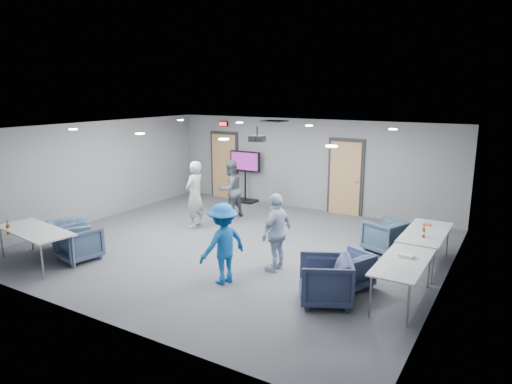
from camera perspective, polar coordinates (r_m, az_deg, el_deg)
The scene contains 29 objects.
floor at distance 10.63m, azimuth -2.72°, elevation -6.74°, with size 9.00×9.00×0.00m, color #393C41.
ceiling at distance 10.06m, azimuth -2.88°, elevation 7.93°, with size 9.00×9.00×0.00m, color white.
wall_back at distance 13.71m, azimuth 6.50°, elevation 3.43°, with size 9.00×0.02×2.70m, color slate.
wall_front at distance 7.38m, azimuth -20.30°, elevation -5.30°, with size 9.00×0.02×2.70m, color slate.
wall_left at distance 13.25m, azimuth -19.25°, elevation 2.49°, with size 0.02×8.00×2.70m, color slate.
wall_right at distance 8.69m, azimuth 22.81°, elevation -2.87°, with size 0.02×8.00×2.70m, color slate.
door_left at distance 15.18m, azimuth -3.97°, elevation 3.30°, with size 1.06×0.17×2.24m.
door_right at distance 13.28m, azimuth 11.11°, elevation 1.74°, with size 1.06×0.17×2.24m.
exit_sign at distance 15.01m, azimuth -4.10°, elevation 8.50°, with size 0.32×0.08×0.16m.
hvac_diffuser at distance 12.71m, azimuth 2.30°, elevation 8.85°, with size 0.60×0.60×0.03m, color black.
downlights at distance 10.06m, azimuth -2.88°, elevation 7.84°, with size 6.18×3.78×0.02m.
person_a at distance 11.90m, azimuth -7.68°, elevation -0.34°, with size 0.64×0.42×1.75m, color #949694.
person_b at distance 12.75m, azimuth -3.25°, elevation 0.36°, with size 0.79×0.62×1.63m, color #4C535C.
person_c at distance 9.01m, azimuth 2.59°, elevation -5.06°, with size 0.92×0.38×1.57m, color #A5B7D4.
person_d at distance 8.46m, azimuth -4.16°, elevation -6.44°, with size 0.99×0.57×1.53m, color #1856A1.
chair_right_a at distance 10.54m, azimuth 15.84°, elevation -5.28°, with size 0.79×0.81×0.74m, color #344759.
chair_right_b at distance 8.58m, azimuth 11.54°, elevation -9.48°, with size 0.70×0.73×0.66m, color #3B4666.
chair_right_c at distance 7.89m, azimuth 8.65°, elevation -10.89°, with size 0.84×0.87×0.79m, color #323A57.
chair_front_a at distance 10.38m, azimuth -21.26°, elevation -5.97°, with size 0.78×0.80×0.73m, color #37465F.
chair_front_b at distance 11.00m, azimuth -22.29°, elevation -5.23°, with size 1.01×0.88×0.65m, color #3C5368.
table_right_a at distance 9.87m, azimuth 20.46°, elevation -4.89°, with size 0.78×1.88×0.73m.
table_right_b at distance 8.10m, azimuth 17.91°, elevation -8.53°, with size 0.74×1.78×0.73m.
table_front_left at distance 10.41m, azimuth -25.92°, elevation -4.48°, with size 2.01×1.06×0.73m.
bottle_front at distance 10.27m, azimuth -28.56°, elevation -4.11°, with size 0.08×0.08×0.29m.
bottle_right at distance 9.43m, azimuth 20.21°, elevation -4.79°, with size 0.07×0.07×0.26m.
snack_box at distance 10.29m, azimuth 20.59°, elevation -3.85°, with size 0.17×0.11×0.04m, color #C74C31.
wrapper at distance 8.27m, azimuth 18.33°, elevation -7.58°, with size 0.24×0.16×0.05m, color silver.
tv_stand at distance 14.52m, azimuth -1.37°, elevation 2.34°, with size 1.07×0.51×1.64m.
projector at distance 10.85m, azimuth 0.12°, elevation 6.72°, with size 0.39×0.37×0.36m.
Camera 1 is at (5.56, -8.34, 3.52)m, focal length 32.00 mm.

